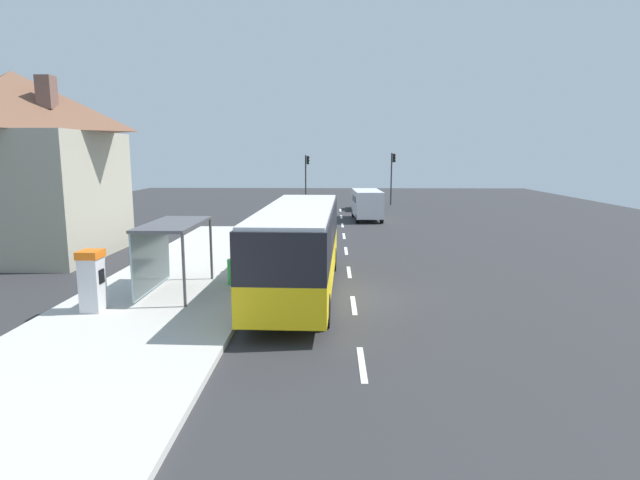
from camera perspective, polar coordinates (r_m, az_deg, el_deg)
name	(u,v)px	position (r m, az deg, el deg)	size (l,w,h in m)	color
ground_plane	(340,236)	(32.44, 2.20, 0.39)	(56.00, 92.00, 0.04)	#2D2D30
sidewalk_platform	(184,280)	(21.48, -14.70, -4.31)	(6.20, 30.00, 0.18)	beige
lane_stripe_seg_0	(362,364)	(13.08, 4.62, -13.42)	(0.16, 2.20, 0.01)	silver
lane_stripe_seg_1	(354,305)	(17.79, 3.71, -7.15)	(0.16, 2.20, 0.01)	silver
lane_stripe_seg_2	(349,272)	(22.63, 3.20, -3.54)	(0.16, 2.20, 0.01)	silver
lane_stripe_seg_3	(346,251)	(27.52, 2.87, -1.20)	(0.16, 2.20, 0.01)	silver
lane_stripe_seg_4	(344,236)	(32.45, 2.64, 0.43)	(0.16, 2.20, 0.01)	silver
lane_stripe_seg_5	(342,225)	(37.39, 2.48, 1.63)	(0.16, 2.20, 0.01)	silver
lane_stripe_seg_6	(341,217)	(42.35, 2.35, 2.55)	(0.16, 2.20, 0.01)	silver
lane_stripe_seg_7	(340,210)	(47.32, 2.24, 3.28)	(0.16, 2.20, 0.01)	silver
bus	(299,244)	(18.87, -2.37, -0.45)	(2.84, 11.08, 3.21)	yellow
white_van	(367,203)	(40.42, 5.18, 4.10)	(2.19, 5.27, 2.30)	silver
sedan_near	(363,201)	(48.07, 4.69, 4.29)	(1.95, 4.45, 1.52)	#195933
ticket_machine	(92,280)	(17.80, -23.72, -4.07)	(0.66, 0.76, 1.94)	silver
recycling_bin_green	(234,272)	(20.01, -9.38, -3.47)	(0.52, 0.52, 0.95)	green
recycling_bin_yellow	(238,268)	(20.68, -9.02, -3.04)	(0.52, 0.52, 0.95)	yellow
recycling_bin_blue	(241,264)	(21.35, -8.69, -2.63)	(0.52, 0.52, 0.95)	blue
recycling_bin_orange	(244,261)	(22.03, -8.37, -2.25)	(0.52, 0.52, 0.95)	orange
traffic_light_near_side	(392,171)	(52.66, 7.95, 7.55)	(0.49, 0.28, 5.16)	#2D2D2D
traffic_light_far_side	(307,172)	(53.18, -1.47, 7.51)	(0.49, 0.28, 4.95)	#2D2D2D
house_behind_platform	(19,164)	(29.62, -30.13, 7.24)	(8.51, 7.91, 8.98)	#9E9984
bus_shelter	(166,239)	(19.24, -16.59, 0.12)	(1.80, 4.00, 2.50)	#4C4C51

